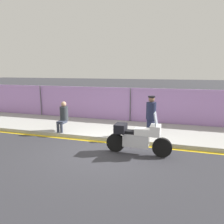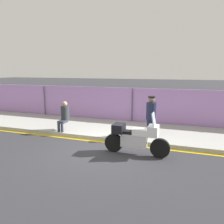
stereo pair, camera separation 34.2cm
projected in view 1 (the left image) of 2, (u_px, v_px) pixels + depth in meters
name	position (u px, v px, depth m)	size (l,w,h in m)	color
ground_plane	(106.00, 150.00, 7.68)	(120.00, 120.00, 0.00)	#2D2D33
sidewalk	(123.00, 130.00, 9.97)	(39.76, 3.11, 0.16)	#9E9E99
curb_paint_stripe	(112.00, 143.00, 8.44)	(39.76, 0.18, 0.01)	gold
storefront_fence	(131.00, 106.00, 11.36)	(37.77, 0.16, 1.88)	#AD7FC6
motorcycle	(138.00, 137.00, 7.24)	(2.21, 0.51, 1.46)	black
officer_standing	(151.00, 116.00, 8.79)	(0.40, 0.40, 1.61)	#191E38
person_seated_on_curb	(63.00, 115.00, 9.49)	(0.36, 0.65, 1.28)	#2D3342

